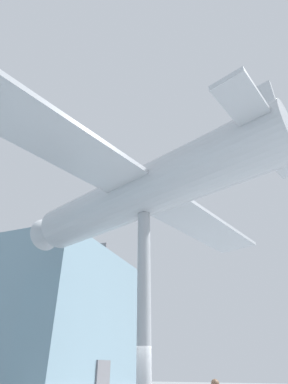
# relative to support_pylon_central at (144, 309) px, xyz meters

# --- Properties ---
(glass_pavilion_right) EXTENTS (11.79, 10.32, 10.50)m
(glass_pavilion_right) POSITION_rel_support_pylon_central_xyz_m (10.11, 11.84, 1.33)
(glass_pavilion_right) COLOR #7593A3
(glass_pavilion_right) RESTS_ON ground_plane
(support_pylon_central) EXTENTS (0.49, 0.49, 7.25)m
(support_pylon_central) POSITION_rel_support_pylon_central_xyz_m (0.00, 0.00, 0.00)
(support_pylon_central) COLOR #999EA3
(support_pylon_central) RESTS_ON ground_plane
(suspended_airplane) EXTENTS (17.78, 13.69, 3.35)m
(suspended_airplane) POSITION_rel_support_pylon_central_xyz_m (0.11, 0.30, 4.68)
(suspended_airplane) COLOR #B2B7BC
(suspended_airplane) RESTS_ON support_pylon_central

